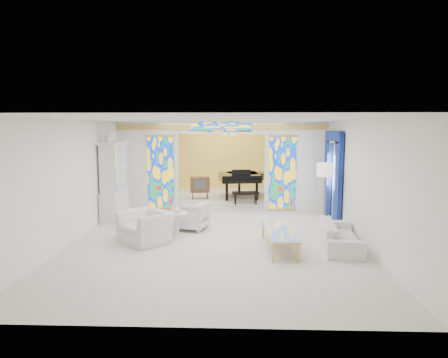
{
  "coord_description": "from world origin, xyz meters",
  "views": [
    {
      "loc": [
        0.55,
        -11.29,
        2.81
      ],
      "look_at": [
        0.15,
        0.2,
        1.32
      ],
      "focal_mm": 32.0,
      "sensor_mm": 36.0,
      "label": 1
    }
  ],
  "objects_px": {
    "china_cabinet": "(114,182)",
    "tv_console": "(200,185)",
    "grand_piano": "(242,177)",
    "coffee_table": "(279,231)",
    "armchair_left": "(146,227)",
    "armchair_right": "(191,216)",
    "sofa": "(340,235)"
  },
  "relations": [
    {
      "from": "tv_console",
      "to": "china_cabinet",
      "type": "bearing_deg",
      "value": -140.04
    },
    {
      "from": "armchair_left",
      "to": "armchair_right",
      "type": "distance_m",
      "value": 1.61
    },
    {
      "from": "china_cabinet",
      "to": "armchair_right",
      "type": "relative_size",
      "value": 3.2
    },
    {
      "from": "china_cabinet",
      "to": "coffee_table",
      "type": "height_order",
      "value": "china_cabinet"
    },
    {
      "from": "armchair_right",
      "to": "tv_console",
      "type": "distance_m",
      "value": 3.81
    },
    {
      "from": "armchair_left",
      "to": "sofa",
      "type": "relative_size",
      "value": 0.57
    },
    {
      "from": "armchair_right",
      "to": "sofa",
      "type": "xyz_separation_m",
      "value": [
        3.69,
        -1.54,
        -0.09
      ]
    },
    {
      "from": "armchair_right",
      "to": "tv_console",
      "type": "height_order",
      "value": "tv_console"
    },
    {
      "from": "grand_piano",
      "to": "coffee_table",
      "type": "bearing_deg",
      "value": -90.89
    },
    {
      "from": "china_cabinet",
      "to": "tv_console",
      "type": "height_order",
      "value": "china_cabinet"
    },
    {
      "from": "china_cabinet",
      "to": "grand_piano",
      "type": "bearing_deg",
      "value": 38.82
    },
    {
      "from": "coffee_table",
      "to": "tv_console",
      "type": "distance_m",
      "value": 6.0
    },
    {
      "from": "armchair_right",
      "to": "coffee_table",
      "type": "height_order",
      "value": "armchair_right"
    },
    {
      "from": "china_cabinet",
      "to": "tv_console",
      "type": "xyz_separation_m",
      "value": [
        2.36,
        2.66,
        -0.46
      ]
    },
    {
      "from": "coffee_table",
      "to": "tv_console",
      "type": "xyz_separation_m",
      "value": [
        -2.36,
        5.51,
        0.29
      ]
    },
    {
      "from": "china_cabinet",
      "to": "grand_piano",
      "type": "relative_size",
      "value": 0.93
    },
    {
      "from": "china_cabinet",
      "to": "sofa",
      "type": "distance_m",
      "value": 6.78
    },
    {
      "from": "china_cabinet",
      "to": "tv_console",
      "type": "distance_m",
      "value": 3.59
    },
    {
      "from": "china_cabinet",
      "to": "coffee_table",
      "type": "relative_size",
      "value": 1.32
    },
    {
      "from": "armchair_right",
      "to": "coffee_table",
      "type": "distance_m",
      "value": 2.83
    },
    {
      "from": "armchair_left",
      "to": "coffee_table",
      "type": "bearing_deg",
      "value": 35.56
    },
    {
      "from": "sofa",
      "to": "coffee_table",
      "type": "height_order",
      "value": "sofa"
    },
    {
      "from": "armchair_right",
      "to": "grand_piano",
      "type": "height_order",
      "value": "grand_piano"
    },
    {
      "from": "china_cabinet",
      "to": "armchair_left",
      "type": "bearing_deg",
      "value": -58.06
    },
    {
      "from": "china_cabinet",
      "to": "tv_console",
      "type": "bearing_deg",
      "value": 48.33
    },
    {
      "from": "armchair_left",
      "to": "grand_piano",
      "type": "height_order",
      "value": "grand_piano"
    },
    {
      "from": "sofa",
      "to": "armchair_right",
      "type": "bearing_deg",
      "value": 72.84
    },
    {
      "from": "armchair_right",
      "to": "tv_console",
      "type": "relative_size",
      "value": 1.05
    },
    {
      "from": "tv_console",
      "to": "coffee_table",
      "type": "bearing_deg",
      "value": -75.13
    },
    {
      "from": "grand_piano",
      "to": "tv_console",
      "type": "relative_size",
      "value": 3.61
    },
    {
      "from": "armchair_left",
      "to": "china_cabinet",
      "type": "bearing_deg",
      "value": 164.91
    },
    {
      "from": "armchair_left",
      "to": "coffee_table",
      "type": "relative_size",
      "value": 0.57
    }
  ]
}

